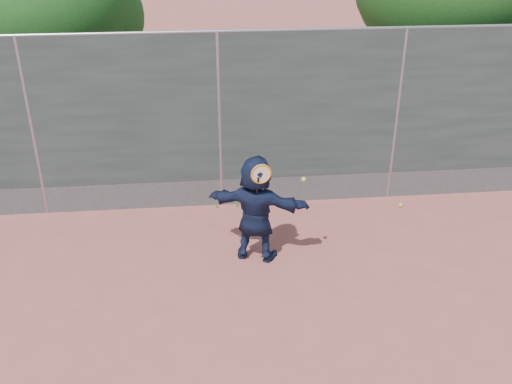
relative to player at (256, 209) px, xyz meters
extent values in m
plane|color=#9E4C42|center=(-0.43, -1.79, -0.81)|extent=(80.00, 80.00, 0.00)
imported|color=#151E3A|center=(0.00, 0.00, 0.00)|extent=(1.58, 0.97, 1.63)
sphere|color=#9FD42F|center=(2.68, 1.29, -0.78)|extent=(0.07, 0.07, 0.07)
cube|color=#38423D|center=(-0.43, 1.71, 0.94)|extent=(20.00, 0.04, 2.50)
cube|color=slate|center=(-0.43, 1.71, -0.56)|extent=(20.00, 0.03, 0.50)
cylinder|color=gray|center=(-0.43, 1.71, 2.19)|extent=(20.00, 0.05, 0.05)
cylinder|color=gray|center=(-3.43, 1.71, 0.69)|extent=(0.06, 0.06, 3.00)
cylinder|color=gray|center=(-0.43, 1.71, 0.69)|extent=(0.06, 0.06, 3.00)
cylinder|color=gray|center=(2.57, 1.71, 0.69)|extent=(0.06, 0.06, 3.00)
torus|color=orange|center=(0.05, -0.20, 0.65)|extent=(0.29, 0.08, 0.29)
cylinder|color=beige|center=(0.05, -0.20, 0.65)|extent=(0.25, 0.05, 0.25)
cylinder|color=black|center=(0.00, -0.18, 0.45)|extent=(0.05, 0.13, 0.33)
sphere|color=#9FD42F|center=(0.63, -0.24, 0.56)|extent=(0.07, 0.07, 0.07)
cylinder|color=#382314|center=(4.07, 3.91, 0.49)|extent=(0.28, 0.28, 2.60)
cylinder|color=#382314|center=(-3.43, 4.71, 0.29)|extent=(0.28, 0.28, 2.20)
sphere|color=#23561C|center=(-3.43, 4.71, 2.21)|extent=(3.00, 3.00, 3.00)
sphere|color=#23561C|center=(-2.83, 4.91, 1.91)|extent=(2.10, 2.10, 2.10)
cone|color=#387226|center=(-0.18, 1.59, -0.68)|extent=(0.03, 0.03, 0.26)
cone|color=#387226|center=(0.12, 1.61, -0.66)|extent=(0.03, 0.03, 0.30)
cone|color=#387226|center=(-0.53, 1.57, -0.70)|extent=(0.03, 0.03, 0.22)
camera|label=1|loc=(-0.73, -7.18, 3.95)|focal=40.00mm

